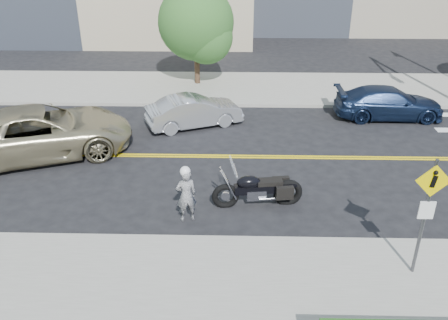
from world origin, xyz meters
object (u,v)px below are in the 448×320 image
(motorcyclist, at_px, (186,194))
(suv, at_px, (40,132))
(motorcycle, at_px, (258,182))
(parked_car_silver, at_px, (194,111))
(parked_car_blue, at_px, (389,103))
(pedestrian_sign, at_px, (427,207))

(motorcyclist, height_order, suv, suv)
(motorcycle, bearing_deg, parked_car_silver, 104.25)
(motorcycle, bearing_deg, parked_car_blue, 43.46)
(pedestrian_sign, distance_m, parked_car_silver, 10.97)
(motorcycle, distance_m, parked_car_silver, 6.47)
(motorcyclist, relative_size, suv, 0.27)
(parked_car_silver, bearing_deg, pedestrian_sign, -169.45)
(motorcyclist, bearing_deg, motorcycle, -175.44)
(parked_car_blue, bearing_deg, pedestrian_sign, 167.03)
(pedestrian_sign, xyz_separation_m, motorcyclist, (-5.63, 2.28, -1.11))
(motorcyclist, distance_m, parked_car_silver, 6.85)
(motorcycle, relative_size, parked_car_silver, 0.67)
(motorcyclist, bearing_deg, suv, -53.08)
(parked_car_silver, height_order, parked_car_blue, parked_car_blue)
(pedestrian_sign, bearing_deg, motorcycle, 139.18)
(suv, xyz_separation_m, parked_car_silver, (5.27, 2.80, -0.25))
(parked_car_silver, bearing_deg, suv, 95.34)
(motorcyclist, distance_m, parked_car_blue, 11.24)
(pedestrian_sign, relative_size, parked_car_blue, 0.66)
(motorcyclist, height_order, motorcycle, motorcyclist)
(parked_car_blue, bearing_deg, parked_car_silver, 97.48)
(pedestrian_sign, xyz_separation_m, suv, (-11.23, 6.31, -1.07))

